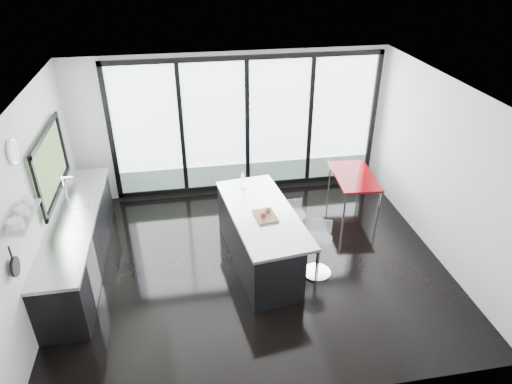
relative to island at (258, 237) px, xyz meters
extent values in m
cube|color=black|center=(-0.08, -0.06, -0.47)|extent=(6.00, 5.00, 0.00)
cube|color=white|center=(-0.08, -0.06, 2.33)|extent=(6.00, 5.00, 0.00)
cube|color=silver|center=(-0.08, 2.44, 0.93)|extent=(6.00, 0.00, 2.80)
cube|color=white|center=(0.22, 2.41, 0.93)|extent=(5.00, 0.02, 2.50)
cube|color=slate|center=(0.22, 2.37, -0.10)|extent=(5.00, 0.02, 0.44)
cube|color=black|center=(-1.03, 2.37, 0.93)|extent=(0.08, 0.04, 2.50)
cube|color=black|center=(0.22, 2.37, 0.93)|extent=(0.08, 0.04, 2.50)
cube|color=black|center=(1.47, 2.37, 0.93)|extent=(0.08, 0.04, 2.50)
cube|color=silver|center=(-0.08, -2.56, 0.93)|extent=(6.00, 0.00, 2.80)
cube|color=silver|center=(-3.08, -0.06, 0.93)|extent=(0.00, 5.00, 2.80)
cube|color=#476834|center=(-3.05, 0.84, 1.13)|extent=(0.02, 1.60, 0.90)
cube|color=#AAADAF|center=(-2.95, -0.91, 1.28)|extent=(0.25, 0.80, 0.03)
cylinder|color=white|center=(-3.05, -0.36, 1.88)|extent=(0.04, 0.30, 0.30)
cylinder|color=black|center=(-3.02, -1.31, 0.88)|extent=(0.03, 0.24, 0.24)
cube|color=silver|center=(2.92, -0.06, 0.93)|extent=(0.00, 5.00, 2.80)
cube|color=black|center=(-2.76, 0.34, -0.04)|extent=(0.65, 3.20, 0.87)
cube|color=#AAADAF|center=(-2.76, 0.34, 0.42)|extent=(0.69, 3.24, 0.05)
cube|color=#AAADAF|center=(-2.76, 0.84, 0.42)|extent=(0.45, 0.48, 0.06)
cylinder|color=silver|center=(-2.91, 0.84, 0.67)|extent=(0.02, 0.02, 0.44)
cube|color=#AAADAF|center=(-2.44, -0.41, -0.05)|extent=(0.03, 0.60, 0.80)
cube|color=black|center=(-0.01, 0.00, -0.03)|extent=(1.02, 2.29, 0.87)
cube|color=#AAADAF|center=(0.07, 0.01, 0.43)|extent=(1.22, 2.37, 0.05)
cube|color=#98724D|center=(0.09, -0.14, 0.47)|extent=(0.35, 0.44, 0.03)
sphere|color=maroon|center=(0.05, -0.20, 0.53)|extent=(0.10, 0.10, 0.09)
sphere|color=brown|center=(0.15, -0.08, 0.53)|extent=(0.09, 0.09, 0.08)
cylinder|color=silver|center=(-0.12, 0.75, 0.59)|extent=(0.08, 0.08, 0.28)
cylinder|color=silver|center=(0.86, -0.46, -0.12)|extent=(0.57, 0.57, 0.70)
cylinder|color=silver|center=(0.68, 0.32, -0.15)|extent=(0.43, 0.43, 0.64)
cube|color=#6E060A|center=(2.08, 1.35, -0.13)|extent=(0.83, 1.32, 0.68)
camera|label=1|loc=(-1.03, -5.77, 4.18)|focal=32.00mm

